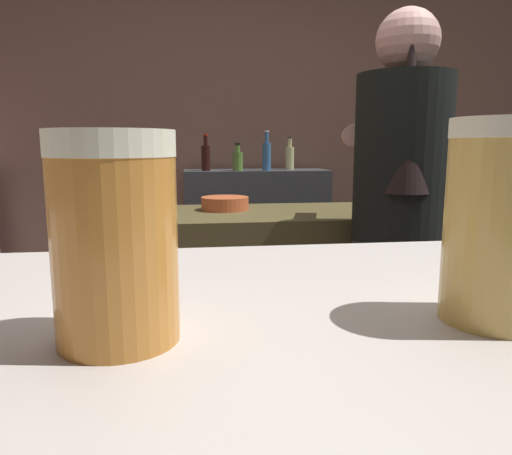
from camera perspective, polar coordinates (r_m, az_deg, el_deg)
name	(u,v)px	position (r m, az deg, el deg)	size (l,w,h in m)	color
wall_back	(254,128)	(3.64, -0.29, 11.65)	(5.20, 0.10, 2.70)	brown
prep_counter	(367,306)	(2.40, 12.91, -9.02)	(2.10, 0.60, 0.93)	#4F4627
back_shelf	(256,245)	(3.43, -0.01, -2.05)	(0.99, 0.36, 1.05)	#373A3E
bartender	(399,213)	(1.84, 16.51, 1.66)	(0.49, 0.55, 1.69)	#383036
knife_block	(472,185)	(2.57, 24.05, 4.64)	(0.10, 0.08, 0.29)	brown
mixing_bowl	(225,203)	(2.22, -3.67, 2.85)	(0.22, 0.22, 0.06)	#C25931
chefs_knife	(420,209)	(2.33, 18.71, 2.04)	(0.24, 0.03, 0.01)	silver
pint_glass_near	(502,222)	(0.40, 26.94, 0.57)	(0.08, 0.08, 0.15)	tan
pint_glass_far	(115,238)	(0.34, -16.23, -1.22)	(0.08, 0.08, 0.14)	#CD8435
bottle_hot_sauce	(206,157)	(3.27, -5.92, 8.29)	(0.06, 0.06, 0.24)	black
bottle_soy	(267,155)	(3.29, 1.26, 8.52)	(0.06, 0.06, 0.27)	#356299
bottle_vinegar	(238,160)	(3.26, -2.16, 7.93)	(0.07, 0.07, 0.18)	#557F34
bottle_olive_oil	(290,157)	(3.45, 3.99, 8.30)	(0.06, 0.06, 0.23)	#C8C887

